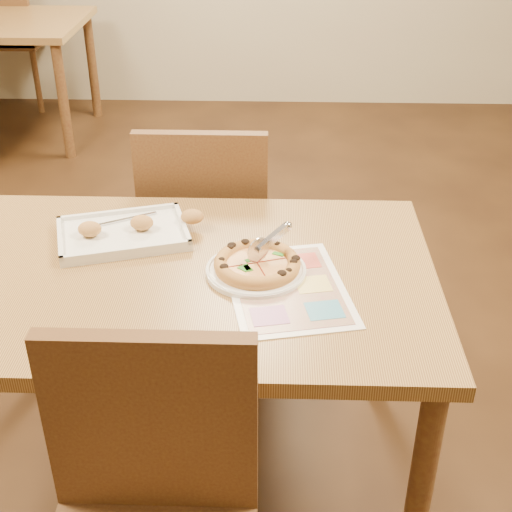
{
  "coord_description": "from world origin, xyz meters",
  "views": [
    {
      "loc": [
        0.24,
        -1.54,
        1.68
      ],
      "look_at": [
        0.19,
        -0.0,
        0.77
      ],
      "focal_mm": 50.0,
      "sensor_mm": 36.0,
      "label": 1
    }
  ],
  "objects_px": {
    "dining_table": "(184,299)",
    "pizza": "(257,264)",
    "chair_far": "(206,216)",
    "menu": "(287,287)",
    "appetizer_tray": "(127,233)",
    "plate": "(256,271)",
    "chair_near": "(148,502)",
    "pizza_cutter": "(269,241)",
    "bg_chair_far": "(6,26)"
  },
  "relations": [
    {
      "from": "plate",
      "to": "chair_near",
      "type": "bearing_deg",
      "value": -107.57
    },
    {
      "from": "pizza",
      "to": "appetizer_tray",
      "type": "bearing_deg",
      "value": 155.23
    },
    {
      "from": "plate",
      "to": "pizza",
      "type": "xyz_separation_m",
      "value": [
        0.0,
        0.0,
        0.02
      ]
    },
    {
      "from": "dining_table",
      "to": "bg_chair_far",
      "type": "distance_m",
      "value": 3.67
    },
    {
      "from": "pizza",
      "to": "pizza_cutter",
      "type": "height_order",
      "value": "pizza_cutter"
    },
    {
      "from": "dining_table",
      "to": "chair_near",
      "type": "height_order",
      "value": "chair_near"
    },
    {
      "from": "bg_chair_far",
      "to": "plate",
      "type": "bearing_deg",
      "value": 118.45
    },
    {
      "from": "appetizer_tray",
      "to": "bg_chair_far",
      "type": "bearing_deg",
      "value": 114.5
    },
    {
      "from": "dining_table",
      "to": "appetizer_tray",
      "type": "bearing_deg",
      "value": 135.45
    },
    {
      "from": "chair_far",
      "to": "menu",
      "type": "height_order",
      "value": "chair_far"
    },
    {
      "from": "appetizer_tray",
      "to": "menu",
      "type": "relative_size",
      "value": 1.06
    },
    {
      "from": "appetizer_tray",
      "to": "dining_table",
      "type": "bearing_deg",
      "value": -44.55
    },
    {
      "from": "bg_chair_far",
      "to": "pizza_cutter",
      "type": "xyz_separation_m",
      "value": [
        1.82,
        -3.27,
        0.23
      ]
    },
    {
      "from": "dining_table",
      "to": "menu",
      "type": "bearing_deg",
      "value": -14.75
    },
    {
      "from": "menu",
      "to": "chair_far",
      "type": "bearing_deg",
      "value": 111.78
    },
    {
      "from": "chair_near",
      "to": "pizza_cutter",
      "type": "relative_size",
      "value": 4.36
    },
    {
      "from": "chair_near",
      "to": "chair_far",
      "type": "height_order",
      "value": "same"
    },
    {
      "from": "chair_near",
      "to": "menu",
      "type": "bearing_deg",
      "value": 63.16
    },
    {
      "from": "dining_table",
      "to": "menu",
      "type": "height_order",
      "value": "menu"
    },
    {
      "from": "chair_near",
      "to": "pizza",
      "type": "xyz_separation_m",
      "value": [
        0.19,
        0.6,
        0.18
      ]
    },
    {
      "from": "plate",
      "to": "appetizer_tray",
      "type": "height_order",
      "value": "appetizer_tray"
    },
    {
      "from": "chair_near",
      "to": "pizza_cutter",
      "type": "xyz_separation_m",
      "value": [
        0.22,
        0.63,
        0.23
      ]
    },
    {
      "from": "chair_far",
      "to": "plate",
      "type": "relative_size",
      "value": 1.84
    },
    {
      "from": "chair_far",
      "to": "bg_chair_far",
      "type": "xyz_separation_m",
      "value": [
        -1.6,
        2.7,
        0.0
      ]
    },
    {
      "from": "chair_far",
      "to": "pizza",
      "type": "distance_m",
      "value": 0.66
    },
    {
      "from": "appetizer_tray",
      "to": "menu",
      "type": "distance_m",
      "value": 0.5
    },
    {
      "from": "pizza_cutter",
      "to": "menu",
      "type": "distance_m",
      "value": 0.13
    },
    {
      "from": "plate",
      "to": "dining_table",
      "type": "bearing_deg",
      "value": 179.52
    },
    {
      "from": "chair_near",
      "to": "plate",
      "type": "height_order",
      "value": "chair_near"
    },
    {
      "from": "dining_table",
      "to": "chair_far",
      "type": "height_order",
      "value": "chair_far"
    },
    {
      "from": "plate",
      "to": "appetizer_tray",
      "type": "relative_size",
      "value": 0.61
    },
    {
      "from": "bg_chair_far",
      "to": "chair_near",
      "type": "bearing_deg",
      "value": 112.29
    },
    {
      "from": "bg_chair_far",
      "to": "appetizer_tray",
      "type": "distance_m",
      "value": 3.45
    },
    {
      "from": "pizza_cutter",
      "to": "appetizer_tray",
      "type": "distance_m",
      "value": 0.42
    },
    {
      "from": "pizza",
      "to": "menu",
      "type": "bearing_deg",
      "value": -43.43
    },
    {
      "from": "dining_table",
      "to": "chair_near",
      "type": "xyz_separation_m",
      "value": [
        0.0,
        -0.6,
        -0.07
      ]
    },
    {
      "from": "chair_far",
      "to": "plate",
      "type": "height_order",
      "value": "chair_far"
    },
    {
      "from": "pizza",
      "to": "appetizer_tray",
      "type": "height_order",
      "value": "appetizer_tray"
    },
    {
      "from": "plate",
      "to": "pizza",
      "type": "bearing_deg",
      "value": 45.0
    },
    {
      "from": "chair_far",
      "to": "menu",
      "type": "relative_size",
      "value": 1.19
    },
    {
      "from": "pizza_cutter",
      "to": "chair_far",
      "type": "bearing_deg",
      "value": 69.75
    },
    {
      "from": "appetizer_tray",
      "to": "chair_near",
      "type": "bearing_deg",
      "value": -77.41
    },
    {
      "from": "chair_near",
      "to": "menu",
      "type": "height_order",
      "value": "chair_near"
    },
    {
      "from": "chair_far",
      "to": "menu",
      "type": "distance_m",
      "value": 0.74
    },
    {
      "from": "dining_table",
      "to": "pizza",
      "type": "height_order",
      "value": "pizza"
    },
    {
      "from": "plate",
      "to": "pizza_cutter",
      "type": "height_order",
      "value": "pizza_cutter"
    },
    {
      "from": "appetizer_tray",
      "to": "menu",
      "type": "height_order",
      "value": "appetizer_tray"
    },
    {
      "from": "dining_table",
      "to": "chair_near",
      "type": "bearing_deg",
      "value": -90.0
    },
    {
      "from": "chair_far",
      "to": "appetizer_tray",
      "type": "bearing_deg",
      "value": 68.26
    },
    {
      "from": "chair_near",
      "to": "bg_chair_far",
      "type": "height_order",
      "value": "same"
    }
  ]
}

